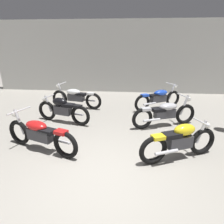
# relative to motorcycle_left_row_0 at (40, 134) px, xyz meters

# --- Properties ---
(ground_plane) EXTENTS (60.00, 60.00, 0.00)m
(ground_plane) POSITION_rel_motorcycle_left_row_0_xyz_m (1.61, -0.91, -0.45)
(ground_plane) COLOR gray
(back_wall) EXTENTS (13.36, 0.24, 3.60)m
(back_wall) POSITION_rel_motorcycle_left_row_0_xyz_m (1.61, 6.36, 1.35)
(back_wall) COLOR #B2B2AD
(back_wall) RESTS_ON ground
(motorcycle_left_row_0) EXTENTS (2.07, 0.97, 0.97)m
(motorcycle_left_row_0) POSITION_rel_motorcycle_left_row_0_xyz_m (0.00, 0.00, 0.00)
(motorcycle_left_row_0) COLOR black
(motorcycle_left_row_0) RESTS_ON ground
(motorcycle_left_row_1) EXTENTS (1.92, 0.71, 0.88)m
(motorcycle_left_row_1) POSITION_rel_motorcycle_left_row_0_xyz_m (-0.05, 1.80, 0.01)
(motorcycle_left_row_1) COLOR black
(motorcycle_left_row_1) RESTS_ON ground
(motorcycle_left_row_2) EXTENTS (2.15, 0.73, 0.97)m
(motorcycle_left_row_2) POSITION_rel_motorcycle_left_row_0_xyz_m (-0.05, 3.40, 0.00)
(motorcycle_left_row_2) COLOR black
(motorcycle_left_row_2) RESTS_ON ground
(motorcycle_right_row_0) EXTENTS (1.85, 0.89, 0.88)m
(motorcycle_right_row_0) POSITION_rel_motorcycle_left_row_0_xyz_m (3.28, -0.05, 0.01)
(motorcycle_right_row_0) COLOR black
(motorcycle_right_row_0) RESTS_ON ground
(motorcycle_right_row_1) EXTENTS (2.07, 0.98, 0.97)m
(motorcycle_right_row_1) POSITION_rel_motorcycle_left_row_0_xyz_m (3.25, 1.80, 0.00)
(motorcycle_right_row_1) COLOR black
(motorcycle_right_row_1) RESTS_ON ground
(motorcycle_right_row_2) EXTENTS (1.92, 1.22, 0.97)m
(motorcycle_right_row_2) POSITION_rel_motorcycle_left_row_0_xyz_m (3.26, 3.55, 0.00)
(motorcycle_right_row_2) COLOR black
(motorcycle_right_row_2) RESTS_ON ground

